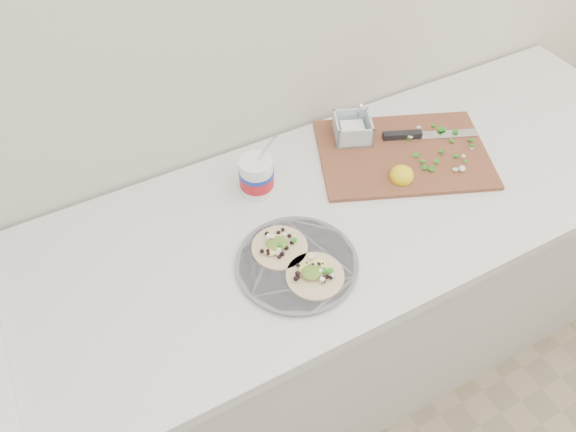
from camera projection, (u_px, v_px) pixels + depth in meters
name	position (u px, v px, depth m)	size (l,w,h in m)	color
counter	(269.00, 327.00, 1.71)	(2.44, 0.66, 0.90)	silver
taco_plate	(297.00, 261.00, 1.29)	(0.29, 0.29, 0.04)	slate
tub	(258.00, 173.00, 1.42)	(0.09, 0.09, 0.20)	white
cutboard	(400.00, 148.00, 1.56)	(0.55, 0.47, 0.07)	brown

